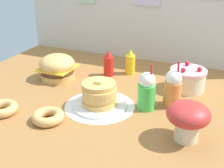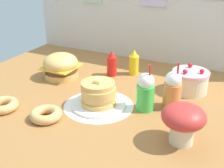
# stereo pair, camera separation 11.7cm
# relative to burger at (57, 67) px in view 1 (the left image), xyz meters

# --- Properties ---
(ground_plane) EXTENTS (2.49, 1.95, 0.02)m
(ground_plane) POSITION_rel_burger_xyz_m (0.50, -0.21, -0.11)
(ground_plane) COLOR #9E6B38
(back_wall) EXTENTS (2.49, 0.04, 0.98)m
(back_wall) POSITION_rel_burger_xyz_m (0.50, 0.76, 0.39)
(back_wall) COLOR beige
(back_wall) RESTS_ON ground_plane
(doily_mat) EXTENTS (0.49, 0.49, 0.00)m
(doily_mat) POSITION_rel_burger_xyz_m (0.54, -0.31, -0.10)
(doily_mat) COLOR white
(doily_mat) RESTS_ON ground_plane
(burger) EXTENTS (0.30, 0.30, 0.21)m
(burger) POSITION_rel_burger_xyz_m (0.00, 0.00, 0.00)
(burger) COLOR #DBA859
(burger) RESTS_ON ground_plane
(pancake_stack) EXTENTS (0.38, 0.38, 0.19)m
(pancake_stack) POSITION_rel_burger_xyz_m (0.54, -0.31, -0.02)
(pancake_stack) COLOR white
(pancake_stack) RESTS_ON doily_mat
(layer_cake) EXTENTS (0.28, 0.28, 0.20)m
(layer_cake) POSITION_rel_burger_xyz_m (1.05, 0.20, -0.02)
(layer_cake) COLOR beige
(layer_cake) RESTS_ON ground_plane
(ketchup_bottle) EXTENTS (0.08, 0.08, 0.22)m
(ketchup_bottle) POSITION_rel_burger_xyz_m (0.37, 0.23, 0.00)
(ketchup_bottle) COLOR red
(ketchup_bottle) RESTS_ON ground_plane
(mustard_bottle) EXTENTS (0.08, 0.08, 0.22)m
(mustard_bottle) POSITION_rel_burger_xyz_m (0.53, 0.34, 0.00)
(mustard_bottle) COLOR yellow
(mustard_bottle) RESTS_ON ground_plane
(cream_soda_cup) EXTENTS (0.12, 0.12, 0.33)m
(cream_soda_cup) POSITION_rel_burger_xyz_m (0.84, -0.21, 0.03)
(cream_soda_cup) COLOR green
(cream_soda_cup) RESTS_ON ground_plane
(orange_float_cup) EXTENTS (0.12, 0.12, 0.33)m
(orange_float_cup) POSITION_rel_burger_xyz_m (0.99, -0.11, 0.03)
(orange_float_cup) COLOR orange
(orange_float_cup) RESTS_ON ground_plane
(donut_pink_glaze) EXTENTS (0.21, 0.21, 0.06)m
(donut_pink_glaze) POSITION_rel_burger_xyz_m (-0.02, -0.64, -0.07)
(donut_pink_glaze) COLOR tan
(donut_pink_glaze) RESTS_ON ground_plane
(donut_chocolate) EXTENTS (0.21, 0.21, 0.06)m
(donut_chocolate) POSITION_rel_burger_xyz_m (0.32, -0.61, -0.07)
(donut_chocolate) COLOR tan
(donut_chocolate) RESTS_ON ground_plane
(mushroom_stool) EXTENTS (0.24, 0.24, 0.23)m
(mushroom_stool) POSITION_rel_burger_xyz_m (1.16, -0.48, 0.04)
(mushroom_stool) COLOR beige
(mushroom_stool) RESTS_ON ground_plane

